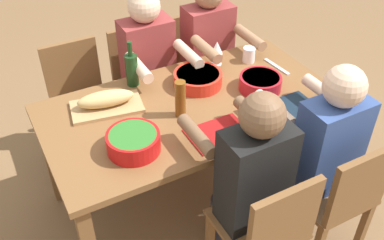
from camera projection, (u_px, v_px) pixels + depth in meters
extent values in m
plane|color=brown|center=(192.00, 193.00, 3.01)|extent=(8.00, 8.00, 0.00)
cube|color=brown|center=(192.00, 108.00, 2.57)|extent=(1.71, 0.91, 0.04)
cube|color=brown|center=(259.00, 90.00, 3.37)|extent=(0.07, 0.07, 0.70)
cube|color=brown|center=(51.00, 158.00, 2.78)|extent=(0.07, 0.07, 0.70)
cube|color=brown|center=(331.00, 152.00, 2.82)|extent=(0.07, 0.07, 0.70)
cube|color=brown|center=(257.00, 224.00, 2.26)|extent=(0.40, 0.40, 0.03)
cube|color=brown|center=(284.00, 222.00, 2.00)|extent=(0.38, 0.04, 0.40)
cube|color=brown|center=(210.00, 240.00, 2.45)|extent=(0.04, 0.04, 0.42)
cube|color=brown|center=(260.00, 217.00, 2.58)|extent=(0.04, 0.04, 0.42)
cylinder|color=#2D2D38|center=(219.00, 226.00, 2.52)|extent=(0.11, 0.11, 0.45)
cylinder|color=#2D2D38|center=(243.00, 215.00, 2.57)|extent=(0.11, 0.11, 0.45)
cube|color=black|center=(255.00, 176.00, 2.13)|extent=(0.34, 0.20, 0.55)
cylinder|color=brown|center=(197.00, 136.00, 2.18)|extent=(0.07, 0.30, 0.07)
cylinder|color=brown|center=(254.00, 116.00, 2.30)|extent=(0.07, 0.30, 0.07)
sphere|color=brown|center=(262.00, 115.00, 1.90)|extent=(0.21, 0.21, 0.21)
cube|color=brown|center=(327.00, 191.00, 2.44)|extent=(0.40, 0.40, 0.03)
cube|color=brown|center=(361.00, 186.00, 2.18)|extent=(0.38, 0.04, 0.40)
cube|color=brown|center=(278.00, 209.00, 2.63)|extent=(0.04, 0.04, 0.42)
cube|color=brown|center=(323.00, 189.00, 2.76)|extent=(0.04, 0.04, 0.42)
cube|color=brown|center=(363.00, 228.00, 2.52)|extent=(0.04, 0.04, 0.42)
cylinder|color=#2D2D38|center=(286.00, 196.00, 2.69)|extent=(0.11, 0.11, 0.45)
cylinder|color=#2D2D38|center=(306.00, 187.00, 2.75)|extent=(0.11, 0.11, 0.45)
cube|color=#334C8C|center=(330.00, 146.00, 2.30)|extent=(0.34, 0.20, 0.55)
cylinder|color=beige|center=(274.00, 109.00, 2.35)|extent=(0.07, 0.30, 0.07)
cylinder|color=beige|center=(324.00, 92.00, 2.48)|extent=(0.07, 0.30, 0.07)
sphere|color=beige|center=(345.00, 86.00, 2.07)|extent=(0.21, 0.21, 0.21)
cube|color=brown|center=(147.00, 89.00, 3.23)|extent=(0.40, 0.40, 0.03)
cube|color=brown|center=(135.00, 52.00, 3.22)|extent=(0.38, 0.04, 0.40)
cube|color=brown|center=(179.00, 119.00, 3.31)|extent=(0.04, 0.04, 0.42)
cube|color=brown|center=(137.00, 133.00, 3.19)|extent=(0.04, 0.04, 0.42)
cube|color=brown|center=(159.00, 96.00, 3.55)|extent=(0.04, 0.04, 0.42)
cube|color=brown|center=(120.00, 108.00, 3.42)|extent=(0.04, 0.04, 0.42)
cylinder|color=#2D2D38|center=(171.00, 125.00, 3.24)|extent=(0.11, 0.11, 0.45)
cylinder|color=#2D2D38|center=(151.00, 132.00, 3.18)|extent=(0.11, 0.11, 0.45)
cube|color=maroon|center=(148.00, 58.00, 3.01)|extent=(0.34, 0.20, 0.55)
cylinder|color=beige|center=(188.00, 54.00, 2.81)|extent=(0.07, 0.30, 0.07)
cylinder|color=beige|center=(139.00, 67.00, 2.68)|extent=(0.07, 0.30, 0.07)
sphere|color=beige|center=(144.00, 7.00, 2.78)|extent=(0.21, 0.21, 0.21)
cube|color=brown|center=(84.00, 107.00, 3.05)|extent=(0.40, 0.40, 0.03)
cube|color=brown|center=(72.00, 68.00, 3.05)|extent=(0.38, 0.04, 0.40)
cube|color=brown|center=(120.00, 138.00, 3.14)|extent=(0.04, 0.04, 0.42)
cube|color=brown|center=(73.00, 154.00, 3.01)|extent=(0.04, 0.04, 0.42)
cube|color=brown|center=(104.00, 113.00, 3.37)|extent=(0.04, 0.04, 0.42)
cube|color=brown|center=(59.00, 126.00, 3.25)|extent=(0.04, 0.04, 0.42)
cube|color=brown|center=(203.00, 73.00, 3.40)|extent=(0.40, 0.40, 0.03)
cube|color=brown|center=(192.00, 38.00, 3.40)|extent=(0.38, 0.04, 0.40)
cube|color=brown|center=(232.00, 102.00, 3.49)|extent=(0.04, 0.04, 0.42)
cube|color=brown|center=(194.00, 114.00, 3.36)|extent=(0.04, 0.04, 0.42)
cube|color=brown|center=(210.00, 81.00, 3.72)|extent=(0.04, 0.04, 0.42)
cube|color=brown|center=(174.00, 92.00, 3.60)|extent=(0.04, 0.04, 0.42)
cylinder|color=#2D2D38|center=(226.00, 107.00, 3.41)|extent=(0.11, 0.11, 0.45)
cylinder|color=#2D2D38|center=(207.00, 113.00, 3.35)|extent=(0.11, 0.11, 0.45)
cube|color=maroon|center=(208.00, 42.00, 3.18)|extent=(0.34, 0.20, 0.55)
cylinder|color=#9E7251|center=(250.00, 37.00, 2.99)|extent=(0.07, 0.30, 0.07)
cylinder|color=#9E7251|center=(206.00, 49.00, 2.86)|extent=(0.07, 0.30, 0.07)
cylinder|color=red|center=(133.00, 142.00, 2.22)|extent=(0.27, 0.27, 0.10)
cylinder|color=#2D7028|center=(133.00, 137.00, 2.20)|extent=(0.24, 0.24, 0.04)
cylinder|color=#B21923|center=(260.00, 83.00, 2.66)|extent=(0.25, 0.25, 0.09)
cylinder|color=orange|center=(261.00, 79.00, 2.64)|extent=(0.22, 0.22, 0.03)
cylinder|color=red|center=(198.00, 79.00, 2.70)|extent=(0.30, 0.30, 0.08)
cylinder|color=#669E33|center=(198.00, 75.00, 2.68)|extent=(0.26, 0.26, 0.03)
cube|color=tan|center=(107.00, 107.00, 2.53)|extent=(0.43, 0.29, 0.02)
ellipsoid|color=tan|center=(106.00, 99.00, 2.49)|extent=(0.33, 0.16, 0.09)
cylinder|color=#193819|center=(132.00, 70.00, 2.67)|extent=(0.08, 0.08, 0.20)
cylinder|color=#193819|center=(130.00, 49.00, 2.58)|extent=(0.03, 0.03, 0.09)
cylinder|color=brown|center=(180.00, 99.00, 2.41)|extent=(0.06, 0.06, 0.22)
cylinder|color=silver|center=(216.00, 64.00, 2.91)|extent=(0.07, 0.07, 0.01)
cylinder|color=silver|center=(217.00, 58.00, 2.89)|extent=(0.01, 0.01, 0.07)
cone|color=silver|center=(217.00, 48.00, 2.84)|extent=(0.08, 0.08, 0.08)
cube|color=maroon|center=(218.00, 133.00, 2.35)|extent=(0.32, 0.23, 0.01)
cube|color=#142333|center=(289.00, 108.00, 2.53)|extent=(0.32, 0.23, 0.01)
cylinder|color=white|center=(249.00, 55.00, 2.91)|extent=(0.08, 0.08, 0.10)
cube|color=silver|center=(277.00, 67.00, 2.88)|extent=(0.04, 0.23, 0.01)
cube|color=white|center=(263.00, 124.00, 2.40)|extent=(0.14, 0.14, 0.02)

